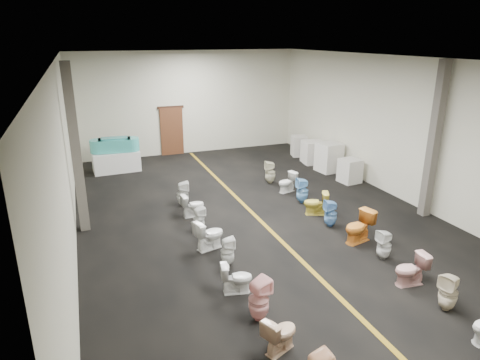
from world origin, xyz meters
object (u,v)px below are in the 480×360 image
Objects in this scene: toilet_right_9 at (287,182)px; toilet_right_4 at (384,245)px; toilet_left_5 at (228,251)px; toilet_left_8 at (193,205)px; toilet_right_3 at (411,270)px; appliance_crate_d at (299,146)px; toilet_right_8 at (302,191)px; toilet_left_6 at (209,234)px; display_table at (116,161)px; toilet_left_9 at (183,194)px; toilet_right_6 at (331,213)px; appliance_crate_b at (329,157)px; toilet_left_2 at (280,333)px; appliance_crate_a at (350,171)px; appliance_crate_c at (313,152)px; bathtub at (115,145)px; toilet_right_2 at (448,292)px; toilet_left_3 at (259,300)px; toilet_right_5 at (359,227)px; toilet_left_4 at (237,278)px; toilet_right_7 at (316,203)px; toilet_left_7 at (199,219)px; toilet_right_10 at (270,172)px.

toilet_right_4 is at bearing -15.25° from toilet_right_9.
toilet_left_8 is at bearing 6.26° from toilet_left_5.
toilet_right_4 is at bearing 175.64° from toilet_right_3.
toilet_right_8 is (-2.60, -5.08, -0.04)m from appliance_crate_d.
display_table is at bearing -3.61° from toilet_left_6.
toilet_left_9 reaches higher than toilet_right_6.
toilet_left_2 is (-6.21, -8.52, -0.23)m from appliance_crate_b.
appliance_crate_c is at bearing 90.00° from appliance_crate_a.
toilet_right_8 is (5.21, -5.60, 0.02)m from display_table.
appliance_crate_a is at bearing -64.87° from toilet_left_2.
appliance_crate_c is 9.08m from toilet_left_5.
bathtub reaches higher than toilet_right_2.
toilet_left_3 is at bearing -125.12° from appliance_crate_c.
appliance_crate_b is 10.55m from toilet_left_2.
display_table reaches higher than toilet_right_6.
toilet_right_5 is at bearing -79.96° from toilet_left_3.
toilet_left_9 reaches higher than toilet_left_6.
display_table is at bearing 150.63° from appliance_crate_a.
appliance_crate_c is 1.19× the size of toilet_right_2.
display_table is 4.77m from toilet_left_9.
appliance_crate_a is at bearing 120.77° from toilet_right_8.
toilet_left_4 is at bearing -50.01° from toilet_right_6.
toilet_left_6 is at bearing -157.16° from toilet_right_2.
appliance_crate_b is 1.26× the size of appliance_crate_d.
appliance_crate_b is at bearing -68.99° from toilet_left_6.
bathtub is 2.79× the size of toilet_left_4.
appliance_crate_d reaches higher than toilet_left_6.
toilet_left_3 is 5.35m from toilet_right_7.
bathtub reaches higher than appliance_crate_d.
appliance_crate_c is 3.80m from toilet_right_9.
bathtub reaches higher than toilet_left_7.
toilet_right_5 reaches higher than toilet_left_7.
toilet_right_7 is (0.04, 0.88, -0.03)m from toilet_right_6.
appliance_crate_c reaches higher than appliance_crate_d.
appliance_crate_c is at bearing -8.25° from bathtub.
toilet_right_5 is at bearing -121.72° from appliance_crate_a.
appliance_crate_b is at bearing 110.89° from toilet_right_10.
appliance_crate_c is at bearing -36.53° from toilet_left_5.
appliance_crate_d is (7.80, -0.52, 0.06)m from display_table.
toilet_left_8 is (0.16, 4.17, 0.01)m from toilet_left_4.
toilet_left_3 is 1.04× the size of toilet_right_8.
appliance_crate_d is 9.40m from toilet_left_6.
appliance_crate_c reaches higher than toilet_left_9.
toilet_left_8 is 3.65m from toilet_right_9.
toilet_left_7 is at bearing -76.18° from display_table.
toilet_right_7 is (5.12, -6.58, -0.03)m from display_table.
bathtub is at bearing -148.82° from toilet_right_3.
toilet_right_2 reaches higher than toilet_left_5.
toilet_left_3 is at bearing -30.11° from toilet_right_8.
toilet_right_10 is at bearing -147.74° from appliance_crate_c.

